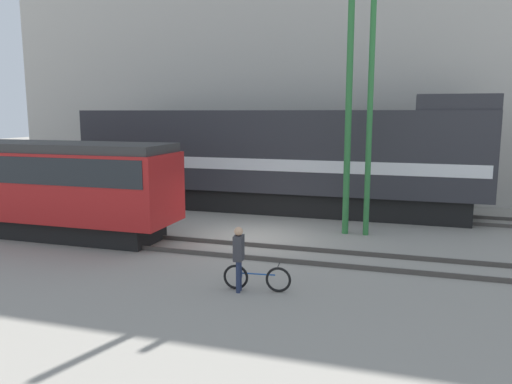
% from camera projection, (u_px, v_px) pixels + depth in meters
% --- Properties ---
extents(ground_plane, '(120.00, 120.00, 0.00)m').
position_uv_depth(ground_plane, '(252.00, 238.00, 17.67)').
color(ground_plane, gray).
extents(track_near, '(60.00, 1.50, 0.14)m').
position_uv_depth(track_near, '(236.00, 249.00, 15.97)').
color(track_near, '#47423D').
rests_on(track_near, ground).
extents(track_far, '(60.00, 1.51, 0.14)m').
position_uv_depth(track_far, '(287.00, 209.00, 22.54)').
color(track_far, '#47423D').
rests_on(track_far, ground).
extents(building_backdrop, '(34.22, 6.00, 14.12)m').
position_uv_depth(building_backdrop, '(316.00, 64.00, 27.60)').
color(building_backdrop, '#B7B2A8').
rests_on(building_backdrop, ground).
extents(freight_locomotive, '(18.00, 3.04, 5.09)m').
position_uv_depth(freight_locomotive, '(277.00, 158.00, 22.32)').
color(freight_locomotive, black).
rests_on(freight_locomotive, ground).
extents(streetcar, '(10.39, 2.54, 3.37)m').
position_uv_depth(streetcar, '(38.00, 182.00, 17.88)').
color(streetcar, black).
rests_on(streetcar, ground).
extents(bicycle, '(1.72, 0.44, 0.70)m').
position_uv_depth(bicycle, '(257.00, 278.00, 12.44)').
color(bicycle, black).
rests_on(bicycle, ground).
extents(person, '(0.26, 0.38, 1.65)m').
position_uv_depth(person, '(239.00, 253.00, 12.27)').
color(person, '#232D4C').
rests_on(person, ground).
extents(utility_pole_left, '(0.23, 0.23, 9.88)m').
position_uv_depth(utility_pole_left, '(349.00, 97.00, 17.59)').
color(utility_pole_left, '#2D7238').
rests_on(utility_pole_left, ground).
extents(utility_pole_center, '(0.20, 0.20, 8.63)m').
position_uv_depth(utility_pole_center, '(370.00, 115.00, 17.47)').
color(utility_pole_center, '#2D7238').
rests_on(utility_pole_center, ground).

